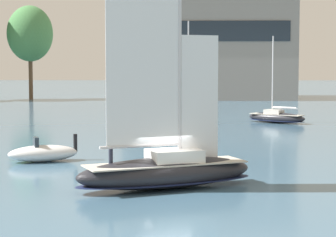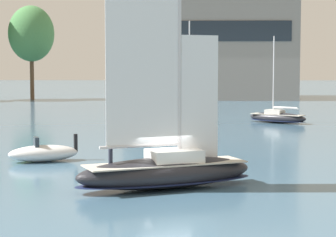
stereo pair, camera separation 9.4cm
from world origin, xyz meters
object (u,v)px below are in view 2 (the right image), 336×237
object	(u,v)px
tree_shore_right	(31,34)
motor_tender	(43,153)
sailboat_main	(166,168)
sailboat_moored_near_marina	(277,117)
sailboat_moored_mid_channel	(188,107)

from	to	relation	value
tree_shore_right	motor_tender	distance (m)	70.85
sailboat_main	sailboat_moored_near_marina	bearing A→B (deg)	74.26
tree_shore_right	sailboat_moored_near_marina	world-z (taller)	tree_shore_right
sailboat_moored_near_marina	sailboat_moored_mid_channel	world-z (taller)	sailboat_moored_mid_channel
sailboat_moored_mid_channel	motor_tender	distance (m)	40.26
sailboat_main	motor_tender	size ratio (longest dim) A/B	2.71
tree_shore_right	sailboat_moored_near_marina	size ratio (longest dim) A/B	1.77
sailboat_moored_mid_channel	motor_tender	xyz separation A→B (m)	(-8.53, -39.34, -0.23)
sailboat_moored_near_marina	motor_tender	bearing A→B (deg)	-123.52
tree_shore_right	sailboat_main	world-z (taller)	tree_shore_right
sailboat_main	tree_shore_right	bearing A→B (deg)	108.24
motor_tender	tree_shore_right	bearing A→B (deg)	104.31
sailboat_main	sailboat_moored_mid_channel	world-z (taller)	sailboat_main
sailboat_moored_near_marina	sailboat_moored_mid_channel	distance (m)	15.67
motor_tender	sailboat_moored_mid_channel	bearing A→B (deg)	77.77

